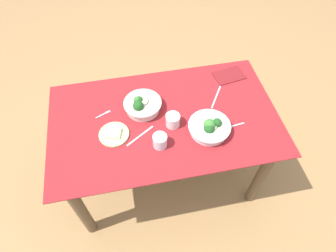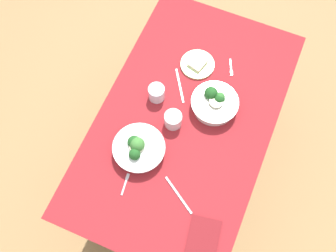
% 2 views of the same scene
% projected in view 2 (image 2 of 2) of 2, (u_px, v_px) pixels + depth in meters
% --- Properties ---
extents(ground_plane, '(6.00, 6.00, 0.00)m').
position_uv_depth(ground_plane, '(181.00, 165.00, 2.61)').
color(ground_plane, '#9E7547').
extents(dining_table, '(1.35, 0.80, 0.71)m').
position_uv_depth(dining_table, '(185.00, 129.00, 2.06)').
color(dining_table, maroon).
rests_on(dining_table, ground_plane).
extents(broccoli_bowl_far, '(0.24, 0.24, 0.10)m').
position_uv_depth(broccoli_bowl_far, '(138.00, 148.00, 1.86)').
color(broccoli_bowl_far, white).
rests_on(broccoli_bowl_far, dining_table).
extents(broccoli_bowl_near, '(0.23, 0.23, 0.10)m').
position_uv_depth(broccoli_bowl_near, '(215.00, 103.00, 1.94)').
color(broccoli_bowl_near, silver).
rests_on(broccoli_bowl_near, dining_table).
extents(bread_side_plate, '(0.17, 0.17, 0.03)m').
position_uv_depth(bread_side_plate, '(197.00, 64.00, 2.06)').
color(bread_side_plate, '#B7D684').
rests_on(bread_side_plate, dining_table).
extents(water_glass_center, '(0.08, 0.08, 0.08)m').
position_uv_depth(water_glass_center, '(173.00, 120.00, 1.91)').
color(water_glass_center, silver).
rests_on(water_glass_center, dining_table).
extents(water_glass_side, '(0.08, 0.08, 0.08)m').
position_uv_depth(water_glass_side, '(157.00, 93.00, 1.96)').
color(water_glass_side, silver).
rests_on(water_glass_side, dining_table).
extents(fork_by_far_bowl, '(0.09, 0.05, 0.00)m').
position_uv_depth(fork_by_far_bowl, '(231.00, 68.00, 2.06)').
color(fork_by_far_bowl, '#B7B7BC').
rests_on(fork_by_far_bowl, dining_table).
extents(fork_by_near_bowl, '(0.10, 0.02, 0.00)m').
position_uv_depth(fork_by_near_bowl, '(125.00, 183.00, 1.83)').
color(fork_by_near_bowl, '#B7B7BC').
rests_on(fork_by_near_bowl, dining_table).
extents(table_knife_left, '(0.12, 0.17, 0.00)m').
position_uv_depth(table_knife_left, '(179.00, 195.00, 1.81)').
color(table_knife_left, '#B7B7BC').
rests_on(table_knife_left, dining_table).
extents(table_knife_right, '(0.17, 0.11, 0.00)m').
position_uv_depth(table_knife_right, '(180.00, 86.00, 2.02)').
color(table_knife_right, '#B7B7BC').
rests_on(table_knife_right, dining_table).
extents(napkin_folded_upper, '(0.22, 0.16, 0.01)m').
position_uv_depth(napkin_folded_upper, '(203.00, 241.00, 1.73)').
color(napkin_folded_upper, maroon).
rests_on(napkin_folded_upper, dining_table).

